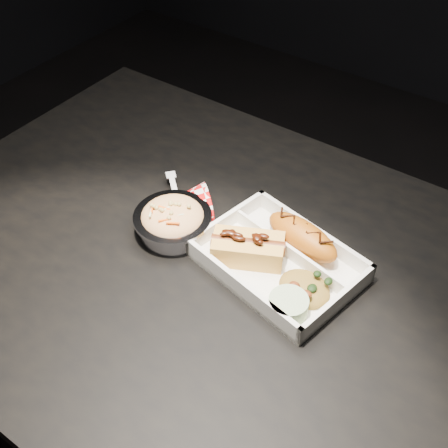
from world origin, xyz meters
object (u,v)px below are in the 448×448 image
at_px(dining_table, 229,302).
at_px(napkin_fork, 179,208).
at_px(food_tray, 279,263).
at_px(fried_pastry, 302,237).
at_px(foil_coleslaw_cup, 173,220).
at_px(hotdog, 248,247).

bearing_deg(dining_table, napkin_fork, 160.27).
distance_m(dining_table, napkin_fork, 0.19).
distance_m(food_tray, fried_pastry, 0.06).
distance_m(fried_pastry, foil_coleslaw_cup, 0.22).
relative_size(fried_pastry, napkin_fork, 0.91).
xyz_separation_m(hotdog, foil_coleslaw_cup, (-0.14, -0.02, -0.00)).
distance_m(food_tray, foil_coleslaw_cup, 0.20).
relative_size(foil_coleslaw_cup, napkin_fork, 0.87).
distance_m(dining_table, fried_pastry, 0.18).
bearing_deg(fried_pastry, dining_table, -126.89).
relative_size(dining_table, fried_pastry, 8.52).
bearing_deg(napkin_fork, dining_table, 22.29).
bearing_deg(hotdog, food_tray, -7.09).
bearing_deg(food_tray, dining_table, -132.66).
relative_size(food_tray, fried_pastry, 1.99).
height_order(fried_pastry, hotdog, hotdog).
distance_m(food_tray, napkin_fork, 0.21).
height_order(dining_table, napkin_fork, napkin_fork).
height_order(dining_table, foil_coleslaw_cup, foil_coleslaw_cup).
xyz_separation_m(dining_table, napkin_fork, (-0.15, 0.05, 0.11)).
xyz_separation_m(food_tray, napkin_fork, (-0.21, 0.01, 0.01)).
height_order(hotdog, foil_coleslaw_cup, same).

